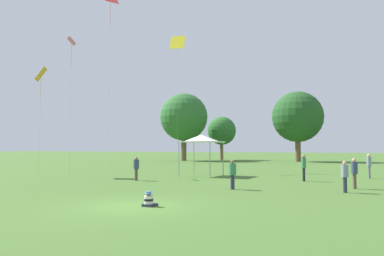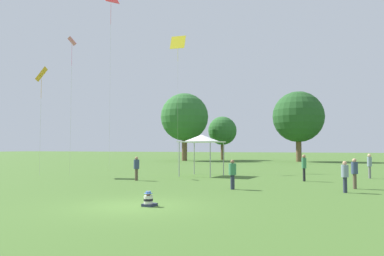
{
  "view_description": "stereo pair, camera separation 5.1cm",
  "coord_description": "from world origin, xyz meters",
  "px_view_note": "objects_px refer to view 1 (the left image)",
  "views": [
    {
      "loc": [
        6.93,
        -12.39,
        2.2
      ],
      "look_at": [
        0.17,
        5.85,
        3.2
      ],
      "focal_mm": 35.0,
      "sensor_mm": 36.0,
      "label": 1
    },
    {
      "loc": [
        6.98,
        -12.38,
        2.2
      ],
      "look_at": [
        0.17,
        5.85,
        3.2
      ],
      "focal_mm": 35.0,
      "sensor_mm": 36.0,
      "label": 2
    }
  ],
  "objects_px": {
    "person_standing_3": "(369,163)",
    "distant_tree_2": "(298,117)",
    "seated_toddler": "(149,200)",
    "person_standing_0": "(304,165)",
    "person_standing_5": "(232,172)",
    "kite_3": "(71,48)",
    "distant_tree_1": "(222,131)",
    "person_standing_4": "(136,166)",
    "person_standing_6": "(354,171)",
    "kite_2": "(110,3)",
    "person_standing_2": "(345,174)",
    "canopy_tent": "(201,139)",
    "kite_1": "(41,76)",
    "distant_tree_0": "(184,117)",
    "kite_0": "(177,44)"
  },
  "relations": [
    {
      "from": "person_standing_3",
      "to": "distant_tree_2",
      "type": "height_order",
      "value": "distant_tree_2"
    },
    {
      "from": "seated_toddler",
      "to": "person_standing_0",
      "type": "relative_size",
      "value": 0.33
    },
    {
      "from": "person_standing_5",
      "to": "kite_3",
      "type": "bearing_deg",
      "value": -21.83
    },
    {
      "from": "person_standing_0",
      "to": "person_standing_3",
      "type": "relative_size",
      "value": 0.99
    },
    {
      "from": "kite_3",
      "to": "distant_tree_1",
      "type": "bearing_deg",
      "value": -11.55
    },
    {
      "from": "person_standing_4",
      "to": "person_standing_6",
      "type": "bearing_deg",
      "value": 61.93
    },
    {
      "from": "person_standing_5",
      "to": "distant_tree_2",
      "type": "relative_size",
      "value": 0.14
    },
    {
      "from": "person_standing_6",
      "to": "distant_tree_2",
      "type": "distance_m",
      "value": 38.49
    },
    {
      "from": "seated_toddler",
      "to": "kite_2",
      "type": "xyz_separation_m",
      "value": [
        -13.7,
        18.45,
        16.12
      ]
    },
    {
      "from": "person_standing_2",
      "to": "seated_toddler",
      "type": "bearing_deg",
      "value": -148.89
    },
    {
      "from": "canopy_tent",
      "to": "kite_1",
      "type": "xyz_separation_m",
      "value": [
        -12.08,
        -3.86,
        4.99
      ]
    },
    {
      "from": "person_standing_6",
      "to": "kite_2",
      "type": "height_order",
      "value": "kite_2"
    },
    {
      "from": "person_standing_2",
      "to": "distant_tree_0",
      "type": "xyz_separation_m",
      "value": [
        -23.06,
        37.02,
        6.2
      ]
    },
    {
      "from": "person_standing_3",
      "to": "distant_tree_2",
      "type": "bearing_deg",
      "value": 53.14
    },
    {
      "from": "canopy_tent",
      "to": "distant_tree_1",
      "type": "bearing_deg",
      "value": 103.32
    },
    {
      "from": "person_standing_6",
      "to": "distant_tree_0",
      "type": "distance_m",
      "value": 42.68
    },
    {
      "from": "kite_1",
      "to": "person_standing_4",
      "type": "bearing_deg",
      "value": 94.67
    },
    {
      "from": "person_standing_4",
      "to": "distant_tree_0",
      "type": "xyz_separation_m",
      "value": [
        -10.34,
        34.68,
        6.18
      ]
    },
    {
      "from": "kite_1",
      "to": "kite_3",
      "type": "distance_m",
      "value": 3.25
    },
    {
      "from": "distant_tree_2",
      "to": "kite_3",
      "type": "bearing_deg",
      "value": -112.84
    },
    {
      "from": "person_standing_2",
      "to": "distant_tree_1",
      "type": "bearing_deg",
      "value": 98.97
    },
    {
      "from": "kite_1",
      "to": "kite_0",
      "type": "bearing_deg",
      "value": 154.59
    },
    {
      "from": "person_standing_3",
      "to": "person_standing_4",
      "type": "height_order",
      "value": "person_standing_3"
    },
    {
      "from": "distant_tree_0",
      "to": "person_standing_0",
      "type": "bearing_deg",
      "value": -56.5
    },
    {
      "from": "person_standing_3",
      "to": "distant_tree_0",
      "type": "xyz_separation_m",
      "value": [
        -24.96,
        27.47,
        6.05
      ]
    },
    {
      "from": "person_standing_5",
      "to": "person_standing_2",
      "type": "bearing_deg",
      "value": -176.63
    },
    {
      "from": "person_standing_5",
      "to": "distant_tree_0",
      "type": "xyz_separation_m",
      "value": [
        -17.6,
        37.53,
        6.21
      ]
    },
    {
      "from": "canopy_tent",
      "to": "distant_tree_2",
      "type": "height_order",
      "value": "distant_tree_2"
    },
    {
      "from": "seated_toddler",
      "to": "distant_tree_0",
      "type": "xyz_separation_m",
      "value": [
        -16.06,
        44.09,
        6.88
      ]
    },
    {
      "from": "person_standing_5",
      "to": "distant_tree_2",
      "type": "xyz_separation_m",
      "value": [
        0.16,
        40.09,
        5.94
      ]
    },
    {
      "from": "person_standing_0",
      "to": "person_standing_5",
      "type": "height_order",
      "value": "person_standing_0"
    },
    {
      "from": "kite_0",
      "to": "distant_tree_2",
      "type": "height_order",
      "value": "kite_0"
    },
    {
      "from": "person_standing_0",
      "to": "kite_1",
      "type": "distance_m",
      "value": 20.95
    },
    {
      "from": "person_standing_3",
      "to": "kite_2",
      "type": "xyz_separation_m",
      "value": [
        -22.6,
        1.83,
        15.3
      ]
    },
    {
      "from": "canopy_tent",
      "to": "kite_2",
      "type": "xyz_separation_m",
      "value": [
        -10.77,
        3.88,
        13.51
      ]
    },
    {
      "from": "person_standing_2",
      "to": "kite_3",
      "type": "height_order",
      "value": "kite_3"
    },
    {
      "from": "person_standing_5",
      "to": "kite_0",
      "type": "xyz_separation_m",
      "value": [
        -8.91,
        13.89,
        11.25
      ]
    },
    {
      "from": "person_standing_6",
      "to": "distant_tree_2",
      "type": "bearing_deg",
      "value": 27.18
    },
    {
      "from": "person_standing_3",
      "to": "kite_2",
      "type": "bearing_deg",
      "value": 125.01
    },
    {
      "from": "kite_0",
      "to": "canopy_tent",
      "type": "bearing_deg",
      "value": -12.33
    },
    {
      "from": "person_standing_4",
      "to": "distant_tree_2",
      "type": "xyz_separation_m",
      "value": [
        7.41,
        37.24,
        5.91
      ]
    },
    {
      "from": "canopy_tent",
      "to": "kite_1",
      "type": "height_order",
      "value": "kite_1"
    },
    {
      "from": "person_standing_3",
      "to": "person_standing_6",
      "type": "height_order",
      "value": "person_standing_3"
    },
    {
      "from": "person_standing_2",
      "to": "person_standing_5",
      "type": "relative_size",
      "value": 0.99
    },
    {
      "from": "kite_0",
      "to": "distant_tree_2",
      "type": "relative_size",
      "value": 1.21
    },
    {
      "from": "person_standing_2",
      "to": "kite_0",
      "type": "distance_m",
      "value": 22.63
    },
    {
      "from": "kite_0",
      "to": "person_standing_6",
      "type": "bearing_deg",
      "value": 3.13
    },
    {
      "from": "seated_toddler",
      "to": "kite_2",
      "type": "relative_size",
      "value": 0.03
    },
    {
      "from": "person_standing_5",
      "to": "person_standing_6",
      "type": "bearing_deg",
      "value": -159.32
    },
    {
      "from": "canopy_tent",
      "to": "kite_3",
      "type": "distance_m",
      "value": 12.73
    }
  ]
}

